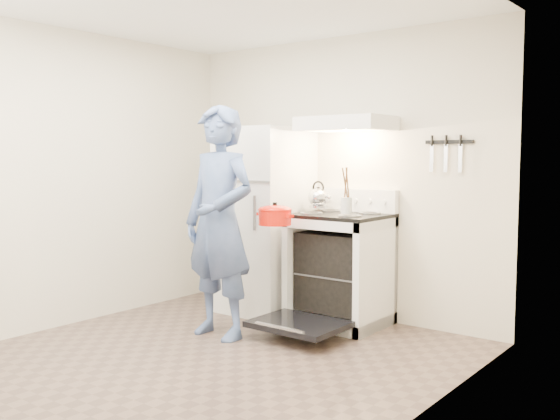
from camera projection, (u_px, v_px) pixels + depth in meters
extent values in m
plane|color=brown|center=(198.00, 363.00, 4.33)|extent=(3.60, 3.60, 0.00)
cube|color=beige|center=(339.00, 177.00, 5.64)|extent=(3.20, 0.02, 2.50)
cube|color=white|center=(265.00, 220.00, 5.76)|extent=(0.70, 0.70, 1.70)
cube|color=white|center=(340.00, 271.00, 5.31)|extent=(0.76, 0.65, 0.92)
cube|color=black|center=(340.00, 216.00, 5.27)|extent=(0.76, 0.65, 0.03)
cube|color=white|center=(358.00, 200.00, 5.49)|extent=(0.76, 0.07, 0.20)
cube|color=black|center=(299.00, 324.00, 4.88)|extent=(0.70, 0.54, 0.04)
cube|color=slate|center=(340.00, 273.00, 5.32)|extent=(0.60, 0.52, 0.01)
cube|color=white|center=(346.00, 124.00, 5.27)|extent=(0.76, 0.50, 0.12)
cube|color=black|center=(449.00, 142.00, 4.96)|extent=(0.40, 0.02, 0.03)
cylinder|color=#997255|center=(344.00, 272.00, 5.31)|extent=(0.32, 0.32, 0.02)
cylinder|color=silver|center=(346.00, 206.00, 4.96)|extent=(0.11, 0.11, 0.13)
imported|color=navy|center=(219.00, 222.00, 4.91)|extent=(0.68, 0.45, 1.83)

